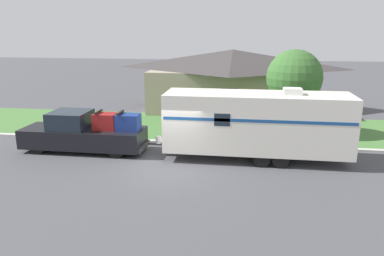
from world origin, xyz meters
name	(u,v)px	position (x,y,z in m)	size (l,w,h in m)	color
ground_plane	(171,169)	(0.00, 0.00, 0.00)	(120.00, 120.00, 0.00)	#47474C
curb_strip	(185,143)	(0.00, 3.75, 0.07)	(80.00, 0.30, 0.14)	beige
lawn_strip	(194,127)	(0.00, 7.40, 0.01)	(80.00, 7.00, 0.03)	#477538
house_across_street	(232,78)	(2.05, 13.79, 2.31)	(12.81, 8.25, 4.48)	gray
pickup_truck	(85,133)	(-4.80, 1.90, 0.92)	(6.24, 1.98, 2.09)	black
travel_trailer	(257,122)	(3.69, 1.90, 1.79)	(9.48, 2.40, 3.42)	black
mailbox	(320,127)	(7.08, 4.60, 1.01)	(0.48, 0.20, 1.32)	brown
tree_in_yard	(294,78)	(5.83, 6.64, 3.32)	(3.15, 3.15, 4.90)	brown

